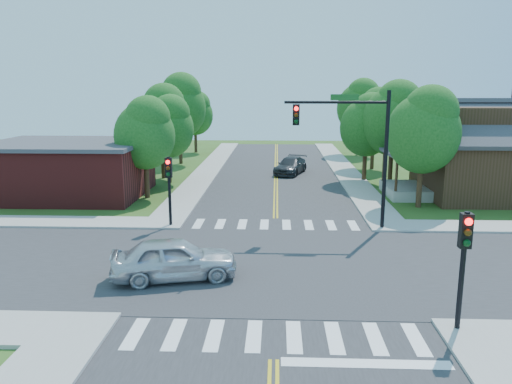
{
  "coord_description": "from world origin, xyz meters",
  "views": [
    {
      "loc": [
        0.04,
        -19.91,
        7.35
      ],
      "look_at": [
        -0.98,
        4.49,
        2.2
      ],
      "focal_mm": 35.0,
      "sensor_mm": 36.0,
      "label": 1
    }
  ],
  "objects_px": {
    "signal_mast_ne": "(353,137)",
    "signal_pole_se": "(464,249)",
    "car_silver": "(174,260)",
    "house_ne": "(500,148)",
    "car_dgrey": "(291,166)",
    "signal_pole_nw": "(169,178)"
  },
  "relations": [
    {
      "from": "signal_pole_nw",
      "to": "car_dgrey",
      "type": "height_order",
      "value": "signal_pole_nw"
    },
    {
      "from": "signal_pole_se",
      "to": "car_dgrey",
      "type": "relative_size",
      "value": 0.73
    },
    {
      "from": "signal_pole_se",
      "to": "car_dgrey",
      "type": "height_order",
      "value": "signal_pole_se"
    },
    {
      "from": "signal_mast_ne",
      "to": "signal_pole_se",
      "type": "height_order",
      "value": "signal_mast_ne"
    },
    {
      "from": "signal_pole_nw",
      "to": "car_dgrey",
      "type": "relative_size",
      "value": 0.73
    },
    {
      "from": "house_ne",
      "to": "car_silver",
      "type": "relative_size",
      "value": 2.54
    },
    {
      "from": "signal_pole_nw",
      "to": "car_dgrey",
      "type": "distance_m",
      "value": 18.33
    },
    {
      "from": "signal_pole_se",
      "to": "car_dgrey",
      "type": "bearing_deg",
      "value": 98.83
    },
    {
      "from": "car_silver",
      "to": "car_dgrey",
      "type": "height_order",
      "value": "car_silver"
    },
    {
      "from": "car_silver",
      "to": "car_dgrey",
      "type": "distance_m",
      "value": 24.76
    },
    {
      "from": "signal_mast_ne",
      "to": "car_dgrey",
      "type": "relative_size",
      "value": 1.39
    },
    {
      "from": "car_dgrey",
      "to": "signal_pole_nw",
      "type": "bearing_deg",
      "value": -94.44
    },
    {
      "from": "signal_pole_se",
      "to": "signal_mast_ne",
      "type": "bearing_deg",
      "value": 98.56
    },
    {
      "from": "signal_pole_nw",
      "to": "house_ne",
      "type": "bearing_deg",
      "value": 22.69
    },
    {
      "from": "signal_pole_se",
      "to": "car_silver",
      "type": "bearing_deg",
      "value": 157.81
    },
    {
      "from": "signal_mast_ne",
      "to": "signal_pole_se",
      "type": "distance_m",
      "value": 11.55
    },
    {
      "from": "signal_pole_se",
      "to": "signal_pole_nw",
      "type": "xyz_separation_m",
      "value": [
        -11.2,
        11.2,
        0.0
      ]
    },
    {
      "from": "car_dgrey",
      "to": "house_ne",
      "type": "bearing_deg",
      "value": -13.09
    },
    {
      "from": "signal_pole_se",
      "to": "signal_pole_nw",
      "type": "relative_size",
      "value": 1.0
    },
    {
      "from": "signal_pole_se",
      "to": "house_ne",
      "type": "distance_m",
      "value": 22.03
    },
    {
      "from": "house_ne",
      "to": "car_dgrey",
      "type": "xyz_separation_m",
      "value": [
        -13.87,
        8.23,
        -2.63
      ]
    },
    {
      "from": "car_silver",
      "to": "signal_mast_ne",
      "type": "bearing_deg",
      "value": -59.9
    }
  ]
}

